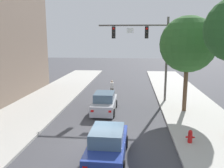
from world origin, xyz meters
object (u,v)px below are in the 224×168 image
car_lead_silver (105,103)px  traffic_signal_mast (147,44)px  pedestrian_crossing_road (112,87)px  fire_hydrant (190,136)px  street_tree_second (188,44)px  car_following_blue (108,145)px

car_lead_silver → traffic_signal_mast: bearing=44.7°
traffic_signal_mast → pedestrian_crossing_road: bearing=152.5°
car_lead_silver → pedestrian_crossing_road: 5.18m
fire_hydrant → street_tree_second: (0.89, 5.94, 4.85)m
traffic_signal_mast → car_lead_silver: (-3.46, -3.43, -4.60)m
traffic_signal_mast → car_lead_silver: bearing=-135.3°
car_lead_silver → car_following_blue: (1.09, -7.47, 0.00)m
pedestrian_crossing_road → fire_hydrant: (5.33, -10.71, -0.41)m
traffic_signal_mast → street_tree_second: bearing=-46.6°
car_following_blue → fire_hydrant: size_ratio=5.93×
car_lead_silver → pedestrian_crossing_road: pedestrian_crossing_road is taller
car_following_blue → street_tree_second: (5.23, 7.87, 4.63)m
car_lead_silver → pedestrian_crossing_road: (0.11, 5.18, 0.19)m
street_tree_second → pedestrian_crossing_road: bearing=142.5°
car_lead_silver → car_following_blue: bearing=-81.7°
car_lead_silver → street_tree_second: street_tree_second is taller
traffic_signal_mast → street_tree_second: traffic_signal_mast is taller
car_following_blue → pedestrian_crossing_road: (-0.99, 12.64, 0.19)m
traffic_signal_mast → car_following_blue: 12.06m
street_tree_second → car_lead_silver: bearing=-176.3°
car_following_blue → pedestrian_crossing_road: pedestrian_crossing_road is taller
traffic_signal_mast → street_tree_second: (2.86, -3.02, 0.03)m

